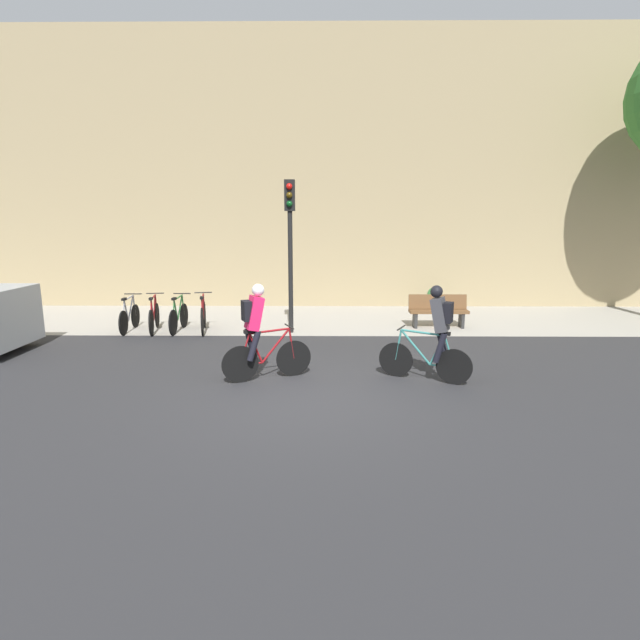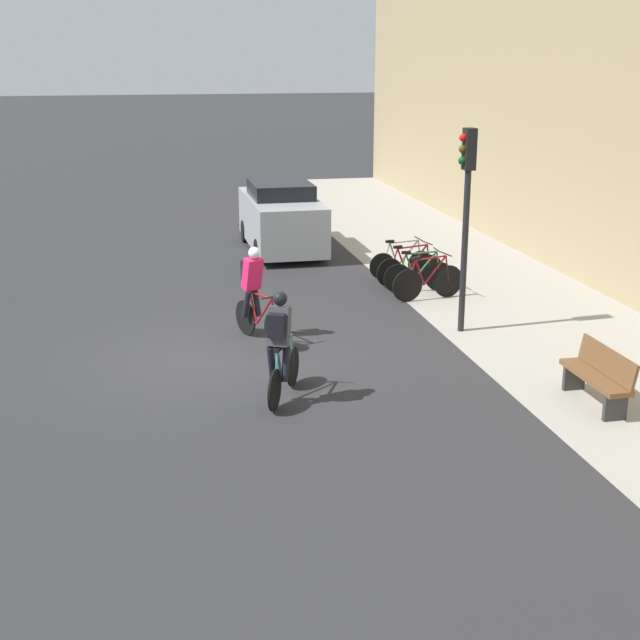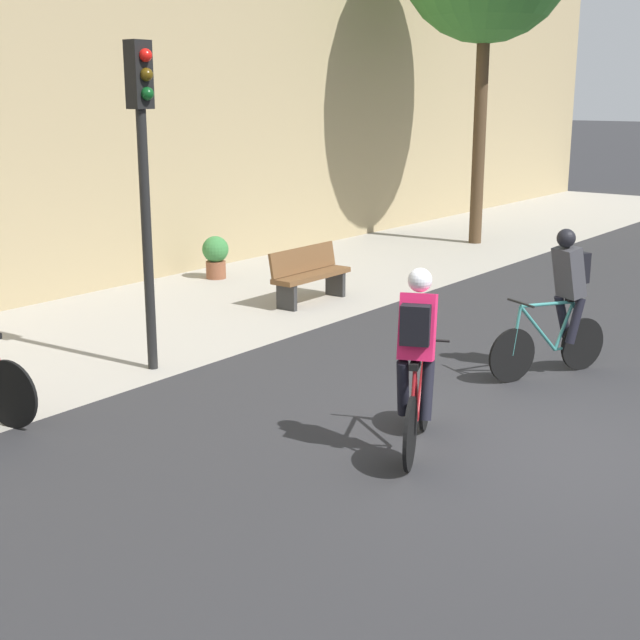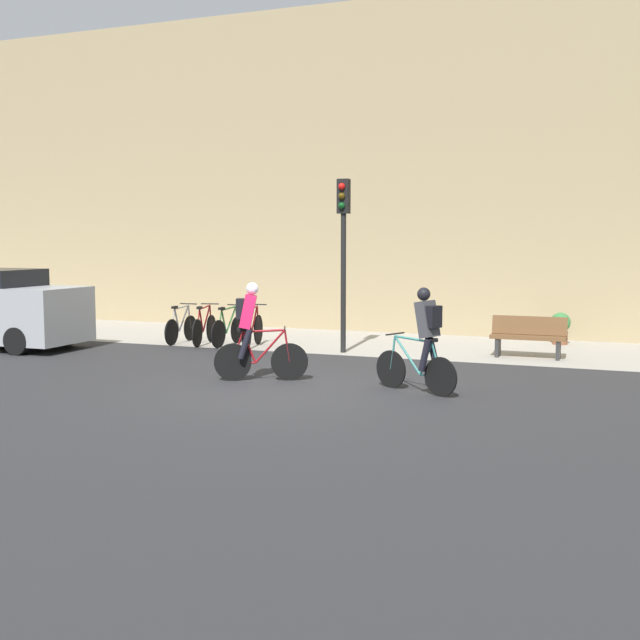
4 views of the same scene
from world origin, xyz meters
name	(u,v)px [view 4 (image 4 of 4)]	position (x,y,z in m)	size (l,w,h in m)	color
ground	(277,393)	(0.00, 0.00, 0.00)	(200.00, 200.00, 0.00)	#2B2B2D
kerb_strip	(392,344)	(0.00, 6.75, 0.00)	(44.00, 4.50, 0.01)	#A39E93
building_facade	(420,168)	(0.00, 9.30, 4.46)	(44.00, 0.60, 8.91)	tan
cyclist_pink	(252,329)	(-0.92, 0.93, 0.95)	(1.57, 0.75, 1.78)	black
cyclist_grey	(424,337)	(2.27, 0.88, 0.95)	(1.58, 0.79, 1.76)	black
parked_bike_0	(181,327)	(-4.88, 5.01, 0.39)	(0.46, 1.60, 0.95)	black
parked_bike_1	(204,328)	(-4.22, 5.01, 0.40)	(0.48, 1.68, 0.97)	black
parked_bike_2	(228,329)	(-3.57, 5.01, 0.40)	(0.46, 1.63, 0.97)	black
parked_bike_3	(253,330)	(-2.92, 5.01, 0.42)	(0.48, 1.70, 0.99)	black
traffic_light_pole	(343,234)	(-0.60, 4.90, 2.67)	(0.26, 0.30, 3.87)	black
bench	(528,336)	(3.38, 5.61, 0.47)	(1.59, 0.44, 0.89)	brown
potted_plant	(560,327)	(3.83, 8.15, 0.44)	(0.48, 0.48, 0.78)	brown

